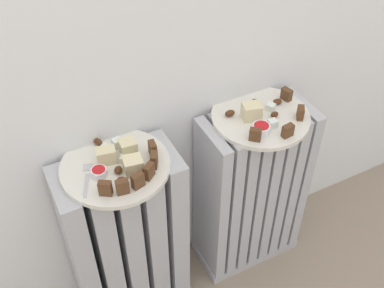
{
  "coord_description": "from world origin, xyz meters",
  "views": [
    {
      "loc": [
        -0.4,
        -0.51,
        1.38
      ],
      "look_at": [
        0.0,
        0.28,
        0.57
      ],
      "focal_mm": 44.49,
      "sensor_mm": 36.0,
      "label": 1
    }
  ],
  "objects_px": {
    "radiator_left": "(127,242)",
    "plate_right": "(260,117)",
    "jam_bowl_left": "(99,172)",
    "jam_bowl_right": "(261,128)",
    "radiator_right": "(251,192)",
    "plate_left": "(115,166)",
    "fork": "(87,177)"
  },
  "relations": [
    {
      "from": "radiator_left",
      "to": "plate_right",
      "type": "xyz_separation_m",
      "value": [
        0.41,
        0.0,
        0.3
      ]
    },
    {
      "from": "radiator_left",
      "to": "jam_bowl_left",
      "type": "distance_m",
      "value": 0.32
    },
    {
      "from": "radiator_right",
      "to": "plate_right",
      "type": "bearing_deg",
      "value": -116.57
    },
    {
      "from": "radiator_right",
      "to": "plate_left",
      "type": "height_order",
      "value": "plate_left"
    },
    {
      "from": "radiator_left",
      "to": "radiator_right",
      "type": "height_order",
      "value": "same"
    },
    {
      "from": "fork",
      "to": "plate_right",
      "type": "bearing_deg",
      "value": 1.45
    },
    {
      "from": "radiator_right",
      "to": "jam_bowl_left",
      "type": "bearing_deg",
      "value": -177.73
    },
    {
      "from": "jam_bowl_left",
      "to": "jam_bowl_right",
      "type": "bearing_deg",
      "value": -5.52
    },
    {
      "from": "jam_bowl_left",
      "to": "radiator_left",
      "type": "bearing_deg",
      "value": 22.11
    },
    {
      "from": "jam_bowl_right",
      "to": "fork",
      "type": "xyz_separation_m",
      "value": [
        -0.44,
        0.05,
        -0.01
      ]
    },
    {
      "from": "radiator_left",
      "to": "jam_bowl_left",
      "type": "height_order",
      "value": "jam_bowl_left"
    },
    {
      "from": "radiator_left",
      "to": "plate_left",
      "type": "xyz_separation_m",
      "value": [
        -0.0,
        0.0,
        0.3
      ]
    },
    {
      "from": "plate_left",
      "to": "plate_right",
      "type": "relative_size",
      "value": 1.0
    },
    {
      "from": "plate_right",
      "to": "fork",
      "type": "distance_m",
      "value": 0.48
    },
    {
      "from": "plate_right",
      "to": "radiator_right",
      "type": "bearing_deg",
      "value": 63.43
    },
    {
      "from": "fork",
      "to": "plate_left",
      "type": "bearing_deg",
      "value": 9.47
    },
    {
      "from": "plate_right",
      "to": "fork",
      "type": "relative_size",
      "value": 2.57
    },
    {
      "from": "radiator_right",
      "to": "jam_bowl_right",
      "type": "bearing_deg",
      "value": -122.91
    },
    {
      "from": "radiator_left",
      "to": "plate_left",
      "type": "distance_m",
      "value": 0.3
    },
    {
      "from": "jam_bowl_left",
      "to": "jam_bowl_right",
      "type": "xyz_separation_m",
      "value": [
        0.41,
        -0.04,
        0.0
      ]
    },
    {
      "from": "radiator_left",
      "to": "jam_bowl_right",
      "type": "height_order",
      "value": "jam_bowl_right"
    },
    {
      "from": "fork",
      "to": "jam_bowl_left",
      "type": "bearing_deg",
      "value": -11.16
    },
    {
      "from": "plate_left",
      "to": "jam_bowl_left",
      "type": "distance_m",
      "value": 0.05
    },
    {
      "from": "radiator_right",
      "to": "plate_left",
      "type": "distance_m",
      "value": 0.51
    },
    {
      "from": "plate_right",
      "to": "jam_bowl_right",
      "type": "xyz_separation_m",
      "value": [
        -0.04,
        -0.06,
        0.02
      ]
    },
    {
      "from": "plate_left",
      "to": "jam_bowl_right",
      "type": "relative_size",
      "value": 5.6
    },
    {
      "from": "jam_bowl_left",
      "to": "jam_bowl_right",
      "type": "distance_m",
      "value": 0.42
    },
    {
      "from": "plate_right",
      "to": "jam_bowl_left",
      "type": "xyz_separation_m",
      "value": [
        -0.45,
        -0.02,
        0.02
      ]
    },
    {
      "from": "radiator_left",
      "to": "plate_right",
      "type": "distance_m",
      "value": 0.51
    },
    {
      "from": "radiator_right",
      "to": "jam_bowl_right",
      "type": "height_order",
      "value": "jam_bowl_right"
    },
    {
      "from": "plate_right",
      "to": "jam_bowl_left",
      "type": "relative_size",
      "value": 7.08
    },
    {
      "from": "fork",
      "to": "jam_bowl_right",
      "type": "bearing_deg",
      "value": -5.9
    }
  ]
}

